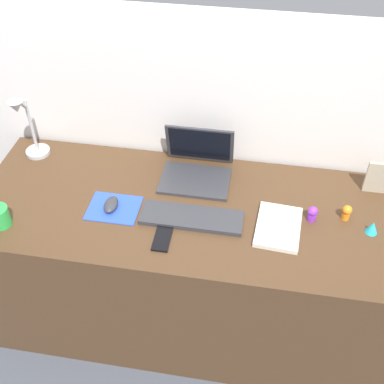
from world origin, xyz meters
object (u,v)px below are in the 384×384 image
at_px(toy_figurine_purple, 312,214).
at_px(picture_frame, 380,178).
at_px(toy_figurine_cyan, 372,227).
at_px(keyboard, 193,218).
at_px(mouse, 111,205).
at_px(cell_phone, 162,239).
at_px(notebook_pad, 278,227).
at_px(desk_lamp, 28,130).
at_px(laptop, 197,164).
at_px(toy_figurine_orange, 347,212).

bearing_deg(toy_figurine_purple, picture_frame, 38.63).
bearing_deg(toy_figurine_purple, toy_figurine_cyan, -7.37).
bearing_deg(keyboard, toy_figurine_purple, 9.44).
height_order(mouse, cell_phone, mouse).
height_order(notebook_pad, toy_figurine_cyan, toy_figurine_cyan).
relative_size(mouse, desk_lamp, 0.29).
xyz_separation_m(laptop, mouse, (-0.31, -0.28, -0.03)).
bearing_deg(toy_figurine_orange, toy_figurine_purple, -167.77).
bearing_deg(toy_figurine_cyan, toy_figurine_orange, 148.48).
height_order(laptop, picture_frame, laptop).
relative_size(desk_lamp, toy_figurine_orange, 4.93).
bearing_deg(toy_figurine_cyan, toy_figurine_purple, 172.63).
bearing_deg(cell_phone, mouse, 150.22).
xyz_separation_m(notebook_pad, toy_figurine_cyan, (0.36, 0.04, 0.02)).
height_order(mouse, toy_figurine_purple, toy_figurine_purple).
height_order(desk_lamp, toy_figurine_orange, desk_lamp).
relative_size(cell_phone, desk_lamp, 0.38).
bearing_deg(notebook_pad, toy_figurine_orange, 25.06).
height_order(picture_frame, toy_figurine_cyan, picture_frame).
relative_size(laptop, notebook_pad, 1.25).
xyz_separation_m(keyboard, cell_phone, (-0.10, -0.13, -0.01)).
height_order(toy_figurine_orange, toy_figurine_purple, same).
xyz_separation_m(laptop, toy_figurine_purple, (0.50, -0.21, -0.02)).
height_order(cell_phone, toy_figurine_orange, toy_figurine_orange).
distance_m(laptop, desk_lamp, 0.76).
distance_m(keyboard, mouse, 0.34).
bearing_deg(toy_figurine_purple, notebook_pad, -150.88).
bearing_deg(desk_lamp, keyboard, -19.43).
distance_m(mouse, desk_lamp, 0.54).
bearing_deg(laptop, notebook_pad, -37.20).
xyz_separation_m(laptop, cell_phone, (-0.07, -0.41, -0.05)).
xyz_separation_m(picture_frame, toy_figurine_cyan, (-0.05, -0.25, -0.05)).
distance_m(keyboard, picture_frame, 0.80).
bearing_deg(laptop, desk_lamp, -179.32).
xyz_separation_m(laptop, keyboard, (0.03, -0.29, -0.04)).
bearing_deg(picture_frame, notebook_pad, -144.17).
bearing_deg(laptop, mouse, -138.31).
height_order(laptop, cell_phone, laptop).
height_order(keyboard, picture_frame, picture_frame).
relative_size(desk_lamp, picture_frame, 2.23).
relative_size(keyboard, desk_lamp, 1.22).
height_order(desk_lamp, notebook_pad, desk_lamp).
bearing_deg(cell_phone, toy_figurine_orange, 17.56).
height_order(laptop, toy_figurine_cyan, laptop).
height_order(keyboard, mouse, mouse).
bearing_deg(cell_phone, picture_frame, 25.88).
xyz_separation_m(desk_lamp, toy_figurine_cyan, (1.48, -0.23, -0.13)).
xyz_separation_m(cell_phone, picture_frame, (0.84, 0.42, 0.07)).
height_order(mouse, toy_figurine_cyan, toy_figurine_cyan).
bearing_deg(mouse, notebook_pad, -0.15).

